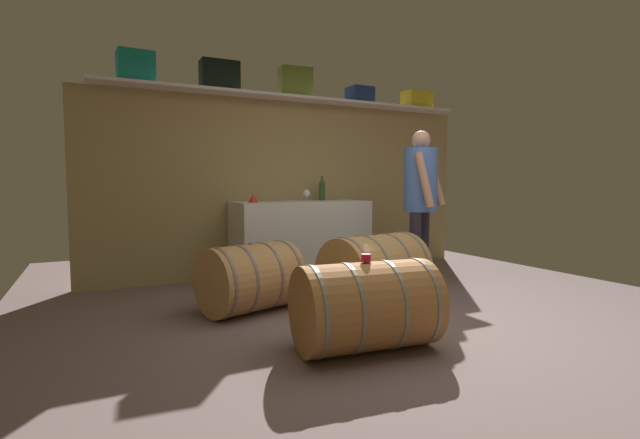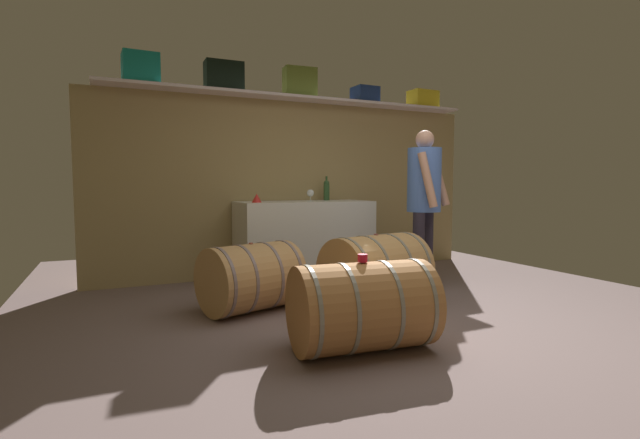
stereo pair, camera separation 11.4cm
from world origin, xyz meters
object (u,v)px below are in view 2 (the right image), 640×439
(winemaker_pouring, at_px, (425,192))
(red_funnel, at_px, (257,198))
(toolcase_olive, at_px, (300,83))
(toolcase_navy, at_px, (365,95))
(wine_glass, at_px, (310,194))
(tasting_cup, at_px, (363,258))
(toolcase_black, at_px, (224,77))
(wine_bottle_green, at_px, (326,190))
(wine_barrel_near, at_px, (362,306))
(wine_barrel_far, at_px, (376,271))
(wine_barrel_flank, at_px, (251,277))
(toolcase_teal, at_px, (141,69))
(work_cabinet, at_px, (304,240))
(toolcase_yellow, at_px, (423,100))

(winemaker_pouring, bearing_deg, red_funnel, -62.79)
(toolcase_olive, bearing_deg, winemaker_pouring, -48.13)
(toolcase_navy, relative_size, wine_glass, 2.15)
(toolcase_olive, xyz_separation_m, toolcase_navy, (0.91, 0.00, -0.07))
(toolcase_navy, bearing_deg, tasting_cup, -122.13)
(red_funnel, bearing_deg, toolcase_navy, 12.90)
(red_funnel, distance_m, winemaker_pouring, 1.84)
(toolcase_black, xyz_separation_m, winemaker_pouring, (1.88, -1.23, -1.30))
(wine_glass, bearing_deg, winemaker_pouring, -43.90)
(red_funnel, height_order, tasting_cup, red_funnel)
(wine_bottle_green, distance_m, wine_barrel_near, 2.83)
(wine_glass, height_order, red_funnel, wine_glass)
(wine_barrel_far, xyz_separation_m, tasting_cup, (-0.67, -0.92, 0.30))
(wine_barrel_flank, height_order, winemaker_pouring, winemaker_pouring)
(wine_bottle_green, height_order, wine_barrel_near, wine_bottle_green)
(toolcase_black, xyz_separation_m, wine_barrel_far, (0.98, -1.70, -2.01))
(wine_barrel_far, xyz_separation_m, wine_barrel_flank, (-1.08, 0.33, -0.03))
(toolcase_teal, distance_m, wine_barrel_near, 3.53)
(wine_bottle_green, height_order, winemaker_pouring, winemaker_pouring)
(wine_glass, height_order, winemaker_pouring, winemaker_pouring)
(wine_barrel_flank, bearing_deg, winemaker_pouring, -13.33)
(toolcase_teal, bearing_deg, wine_barrel_flank, -63.47)
(toolcase_teal, bearing_deg, toolcase_black, -3.06)
(wine_bottle_green, relative_size, red_funnel, 2.74)
(toolcase_navy, distance_m, work_cabinet, 2.07)
(work_cabinet, xyz_separation_m, wine_barrel_flank, (-0.98, -1.12, -0.16))
(toolcase_yellow, height_order, wine_barrel_far, toolcase_yellow)
(wine_barrel_far, distance_m, wine_barrel_flank, 1.13)
(toolcase_navy, relative_size, winemaker_pouring, 0.18)
(red_funnel, height_order, winemaker_pouring, winemaker_pouring)
(toolcase_black, bearing_deg, wine_glass, -18.64)
(toolcase_teal, distance_m, toolcase_navy, 2.72)
(toolcase_black, xyz_separation_m, toolcase_yellow, (2.77, 0.00, -0.05))
(winemaker_pouring, bearing_deg, tasting_cup, 7.05)
(toolcase_olive, height_order, tasting_cup, toolcase_olive)
(tasting_cup, bearing_deg, winemaker_pouring, 41.52)
(toolcase_navy, distance_m, wine_barrel_far, 2.73)
(toolcase_olive, relative_size, work_cabinet, 0.25)
(work_cabinet, bearing_deg, toolcase_black, 164.36)
(toolcase_teal, xyz_separation_m, tasting_cup, (1.19, -2.62, -1.70))
(toolcase_yellow, xyz_separation_m, red_funnel, (-2.51, -0.36, -1.32))
(wine_bottle_green, distance_m, red_funnel, 1.05)
(toolcase_teal, distance_m, wine_glass, 2.26)
(toolcase_olive, relative_size, tasting_cup, 5.85)
(wine_glass, xyz_separation_m, wine_barrel_near, (-0.62, -2.30, -0.71))
(work_cabinet, bearing_deg, winemaker_pouring, -44.74)
(work_cabinet, bearing_deg, wine_barrel_flank, -131.12)
(wine_barrel_near, height_order, winemaker_pouring, winemaker_pouring)
(toolcase_black, bearing_deg, toolcase_teal, -179.62)
(toolcase_black, bearing_deg, wine_bottle_green, -2.36)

